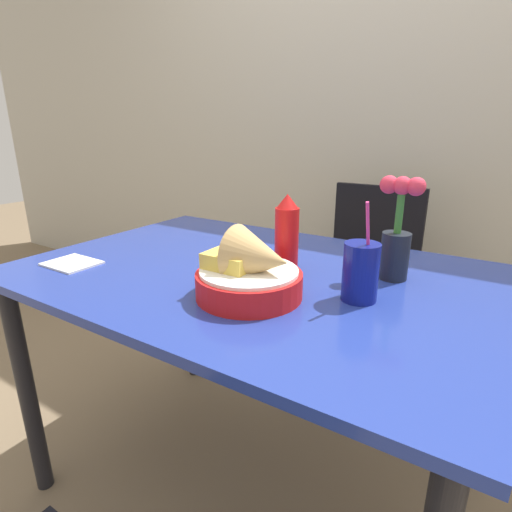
% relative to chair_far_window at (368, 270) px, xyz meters
% --- Properties ---
extents(ground_plane, '(12.00, 12.00, 0.00)m').
position_rel_chair_far_window_xyz_m(ground_plane, '(-0.10, -0.83, -0.52)').
color(ground_plane, '#7A664C').
extents(wall_window, '(7.00, 0.06, 2.60)m').
position_rel_chair_far_window_xyz_m(wall_window, '(-0.10, 0.43, 0.78)').
color(wall_window, '#B7B2A3').
rests_on(wall_window, ground_plane).
extents(dining_table, '(1.26, 0.87, 0.76)m').
position_rel_chair_far_window_xyz_m(dining_table, '(-0.10, -0.83, 0.14)').
color(dining_table, '#233893').
rests_on(dining_table, ground_plane).
extents(chair_far_window, '(0.40, 0.40, 0.89)m').
position_rel_chair_far_window_xyz_m(chair_far_window, '(0.00, 0.00, 0.00)').
color(chair_far_window, black).
rests_on(chair_far_window, ground_plane).
extents(food_basket, '(0.25, 0.25, 0.17)m').
position_rel_chair_far_window_xyz_m(food_basket, '(0.01, -0.99, 0.30)').
color(food_basket, red).
rests_on(food_basket, dining_table).
extents(ketchup_bottle, '(0.06, 0.06, 0.21)m').
position_rel_chair_far_window_xyz_m(ketchup_bottle, '(-0.01, -0.78, 0.34)').
color(ketchup_bottle, red).
rests_on(ketchup_bottle, dining_table).
extents(drink_cup, '(0.08, 0.08, 0.23)m').
position_rel_chair_far_window_xyz_m(drink_cup, '(0.23, -0.87, 0.30)').
color(drink_cup, navy).
rests_on(drink_cup, dining_table).
extents(flower_vase, '(0.11, 0.07, 0.26)m').
position_rel_chair_far_window_xyz_m(flower_vase, '(0.26, -0.69, 0.36)').
color(flower_vase, black).
rests_on(flower_vase, dining_table).
extents(napkin, '(0.14, 0.12, 0.01)m').
position_rel_chair_far_window_xyz_m(napkin, '(-0.55, -1.07, 0.24)').
color(napkin, white).
rests_on(napkin, dining_table).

